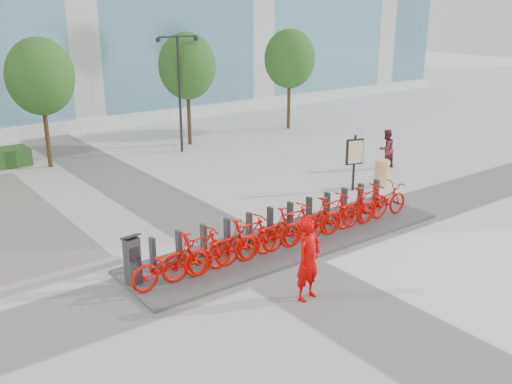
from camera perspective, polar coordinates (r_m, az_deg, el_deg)
ground at (r=14.83m, az=0.38°, el=-6.60°), size 120.00×120.00×0.00m
tree_1 at (r=23.81m, az=-20.77°, el=10.73°), size 2.60×2.60×5.10m
tree_2 at (r=26.38m, az=-6.89°, el=12.38°), size 2.60×2.60×5.10m
tree_3 at (r=29.82m, az=3.38°, el=13.14°), size 2.60×2.60×5.10m
streetlamp at (r=25.07m, az=-7.69°, el=10.99°), size 2.00×0.20×5.00m
dock_pad at (r=15.77m, az=3.50°, el=-4.90°), size 9.60×2.40×0.08m
dock_rail_posts at (r=15.97m, az=2.60°, el=-2.78°), size 8.02×0.50×0.85m
bike_0 at (r=13.27m, az=-8.52°, el=-7.06°), size 1.99×0.69×1.05m
bike_1 at (r=13.56m, az=-5.86°, el=-6.10°), size 1.93×0.55×1.16m
bike_2 at (r=13.93m, az=-3.31°, el=-5.60°), size 1.99×0.69×1.05m
bike_3 at (r=14.29m, az=-0.90°, el=-4.70°), size 1.93×0.55×1.16m
bike_4 at (r=14.71m, az=1.38°, el=-4.25°), size 1.99×0.69×1.05m
bike_5 at (r=15.11m, az=3.53°, el=-3.42°), size 1.93×0.55×1.16m
bike_6 at (r=15.58m, az=5.55°, el=-3.02°), size 1.99×0.69×1.05m
bike_7 at (r=16.02m, az=7.47°, el=-2.25°), size 1.93×0.55×1.16m
bike_8 at (r=16.53m, az=9.26°, el=-1.91°), size 1.99×0.69×1.05m
bike_9 at (r=17.01m, az=10.96°, el=-1.21°), size 1.93×0.55×1.16m
bike_10 at (r=17.55m, az=12.55°, el=-0.91°), size 1.99×0.69×1.05m
kiosk at (r=13.43m, az=-12.26°, el=-6.62°), size 0.42×0.37×1.25m
worker_red at (r=12.57m, az=5.28°, el=-6.68°), size 0.77×0.58×1.90m
pedestrian at (r=23.27m, az=12.89°, el=4.24°), size 0.76×0.60×1.56m
construction_barrel at (r=20.87m, az=12.45°, el=1.84°), size 0.63×0.63×0.98m
map_sign at (r=20.03m, az=9.84°, el=3.76°), size 0.64×0.28×1.98m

